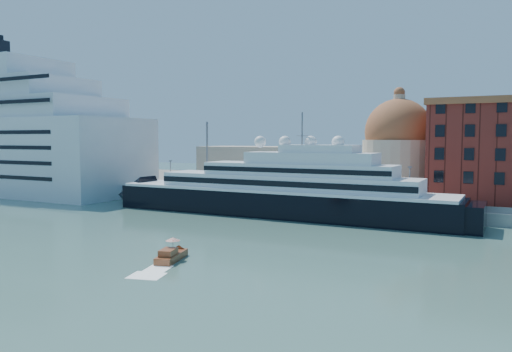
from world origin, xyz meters
The scene contains 9 objects.
ground centered at (0.00, 0.00, 0.00)m, with size 400.00×400.00×0.00m, color #365D55.
quay centered at (0.00, 34.00, 1.25)m, with size 180.00×10.00×2.50m, color gray.
land centered at (0.00, 75.00, 1.00)m, with size 260.00×72.00×2.00m, color slate.
quay_fence centered at (0.00, 29.50, 3.10)m, with size 180.00×0.10×1.20m, color slate.
superyacht centered at (1.68, 23.00, 4.38)m, with size 84.97×11.78×25.39m.
service_barge centered at (-57.76, 22.10, 0.71)m, with size 11.66×6.87×2.49m.
water_taxi centered at (8.38, -19.34, 0.76)m, with size 3.89×7.04×3.18m.
church centered at (6.39, 57.72, 10.91)m, with size 66.00×18.00×25.50m.
lamp_posts centered at (-12.67, 32.27, 9.84)m, with size 120.80×2.40×18.00m.
Camera 1 is at (49.01, -72.35, 16.37)m, focal length 35.00 mm.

